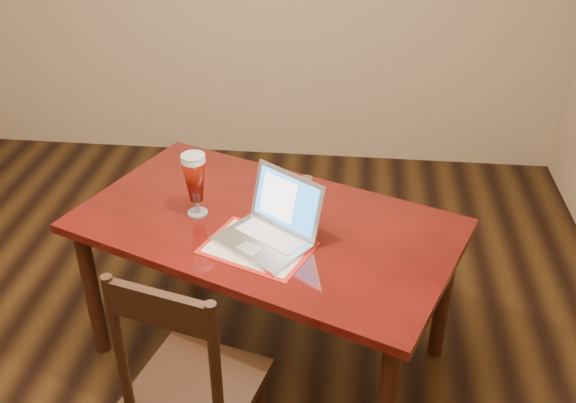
# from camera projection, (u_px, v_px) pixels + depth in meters

# --- Properties ---
(ground) EXTENTS (5.00, 5.00, 0.00)m
(ground) POSITION_uv_depth(u_px,v_px,m) (164.00, 403.00, 2.90)
(ground) COLOR black
(ground) RESTS_ON ground
(room_shell) EXTENTS (4.51, 5.01, 2.71)m
(room_shell) POSITION_uv_depth(u_px,v_px,m) (107.00, 11.00, 1.98)
(room_shell) COLOR tan
(room_shell) RESTS_ON ground
(dining_table) EXTENTS (1.85, 1.45, 1.05)m
(dining_table) POSITION_uv_depth(u_px,v_px,m) (264.00, 238.00, 2.82)
(dining_table) COLOR #550C0B
(dining_table) RESTS_ON ground
(dining_chair) EXTENTS (0.54, 0.52, 1.05)m
(dining_chair) POSITION_uv_depth(u_px,v_px,m) (192.00, 387.00, 2.34)
(dining_chair) COLOR black
(dining_chair) RESTS_ON ground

